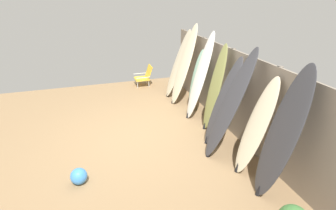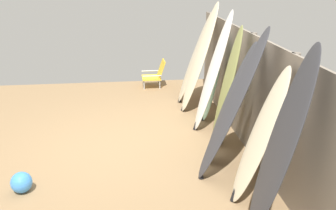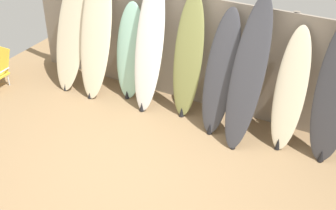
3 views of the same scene
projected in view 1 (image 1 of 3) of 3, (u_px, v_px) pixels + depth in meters
name	position (u px, v px, depth m)	size (l,w,h in m)	color
ground	(141.00, 138.00, 5.62)	(7.68, 7.68, 0.00)	#8E704C
fence_back	(228.00, 89.00, 5.80)	(6.08, 0.11, 1.80)	gray
surfboard_cream_0	(178.00, 64.00, 7.49)	(0.57, 0.74, 1.93)	beige
surfboard_cream_1	(184.00, 65.00, 6.99)	(0.61, 0.79, 2.14)	beige
surfboard_seafoam_2	(197.00, 81.00, 6.66)	(0.53, 0.43, 1.60)	#9ED6BC
surfboard_white_3	(200.00, 77.00, 6.16)	(0.50, 0.69, 2.09)	white
surfboard_olive_4	(215.00, 89.00, 5.67)	(0.47, 0.45, 1.93)	olive
surfboard_charcoal_5	(223.00, 102.00, 5.16)	(0.47, 0.71, 1.80)	#38383D
surfboard_charcoal_6	(230.00, 105.00, 4.69)	(0.50, 0.89, 2.06)	#38383D
surfboard_cream_7	(256.00, 128.00, 4.33)	(0.47, 0.65, 1.70)	beige
surfboard_charcoal_8	(282.00, 136.00, 3.72)	(0.59, 0.59, 2.08)	#38383D
beach_chair	(145.00, 76.00, 8.59)	(0.50, 0.55, 0.65)	silver
beach_ball	(79.00, 176.00, 4.27)	(0.27, 0.27, 0.27)	#3F8CE5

